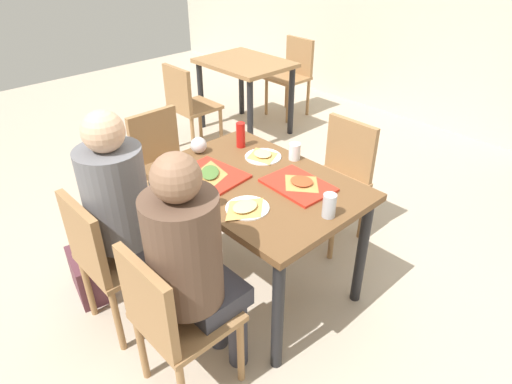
{
  "coord_description": "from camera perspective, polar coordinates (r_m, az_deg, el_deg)",
  "views": [
    {
      "loc": [
        1.55,
        -1.46,
        1.99
      ],
      "look_at": [
        0.0,
        0.0,
        0.68
      ],
      "focal_mm": 31.29,
      "sensor_mm": 36.0,
      "label": 1
    }
  ],
  "objects": [
    {
      "name": "handbag",
      "position": [
        2.94,
        -20.7,
        -9.84
      ],
      "size": [
        0.35,
        0.22,
        0.28
      ],
      "primitive_type": "cube",
      "rotation": [
        0.0,
        0.0,
        -0.2
      ],
      "color": "#592D38",
      "rests_on": "ground_plane"
    },
    {
      "name": "soda_can",
      "position": [
        2.16,
        9.34,
        -1.72
      ],
      "size": [
        0.07,
        0.07,
        0.12
      ],
      "primitive_type": "cylinder",
      "color": "#B7BCC6",
      "rests_on": "main_table"
    },
    {
      "name": "condiment_bottle",
      "position": [
        2.8,
        -1.97,
        7.3
      ],
      "size": [
        0.06,
        0.06,
        0.16
      ],
      "primitive_type": "cylinder",
      "color": "red",
      "rests_on": "main_table"
    },
    {
      "name": "chair_left_end",
      "position": [
        3.26,
        -11.68,
        3.8
      ],
      "size": [
        0.4,
        0.4,
        0.85
      ],
      "color": "#9E7247",
      "rests_on": "ground_plane"
    },
    {
      "name": "tray_red_near",
      "position": [
        2.51,
        -5.52,
        2.22
      ],
      "size": [
        0.39,
        0.3,
        0.02
      ],
      "primitive_type": "cube",
      "rotation": [
        0.0,
        0.0,
        0.11
      ],
      "color": "red",
      "rests_on": "main_table"
    },
    {
      "name": "background_chair_near",
      "position": [
        4.33,
        -8.76,
        11.22
      ],
      "size": [
        0.4,
        0.4,
        0.85
      ],
      "color": "#9E7247",
      "rests_on": "ground_plane"
    },
    {
      "name": "pizza_slice_b",
      "position": [
        2.41,
        5.84,
        1.27
      ],
      "size": [
        0.19,
        0.17,
        0.02
      ],
      "color": "#C68C47",
      "rests_on": "tray_red_far"
    },
    {
      "name": "foil_bundle",
      "position": [
        2.76,
        -7.34,
        5.97
      ],
      "size": [
        0.1,
        0.1,
        0.1
      ],
      "primitive_type": "sphere",
      "color": "silver",
      "rests_on": "main_table"
    },
    {
      "name": "person_in_red",
      "position": [
        2.36,
        -16.47,
        -1.6
      ],
      "size": [
        0.32,
        0.42,
        1.26
      ],
      "color": "#383842",
      "rests_on": "ground_plane"
    },
    {
      "name": "background_table",
      "position": [
        4.72,
        -1.41,
        14.9
      ],
      "size": [
        0.9,
        0.7,
        0.75
      ],
      "color": "#9E7247",
      "rests_on": "ground_plane"
    },
    {
      "name": "tray_red_far",
      "position": [
        2.41,
        5.4,
        0.88
      ],
      "size": [
        0.37,
        0.28,
        0.02
      ],
      "primitive_type": "cube",
      "rotation": [
        0.0,
        0.0,
        -0.05
      ],
      "color": "red",
      "rests_on": "main_table"
    },
    {
      "name": "plastic_cup_b",
      "position": [
        2.23,
        -5.93,
        -0.73
      ],
      "size": [
        0.07,
        0.07,
        0.1
      ],
      "primitive_type": "cylinder",
      "color": "white",
      "rests_on": "main_table"
    },
    {
      "name": "paper_plate_center",
      "position": [
        2.7,
        0.91,
        4.54
      ],
      "size": [
        0.22,
        0.22,
        0.01
      ],
      "primitive_type": "cylinder",
      "color": "white",
      "rests_on": "main_table"
    },
    {
      "name": "ground_plane",
      "position": [
        2.92,
        -0.0,
        -11.55
      ],
      "size": [
        10.0,
        10.0,
        0.02
      ],
      "primitive_type": "cube",
      "color": "#B7A893"
    },
    {
      "name": "plastic_cup_a",
      "position": [
        2.67,
        4.96,
        5.19
      ],
      "size": [
        0.07,
        0.07,
        0.1
      ],
      "primitive_type": "cylinder",
      "color": "white",
      "rests_on": "main_table"
    },
    {
      "name": "pizza_slice_a",
      "position": [
        2.49,
        -5.9,
        2.4
      ],
      "size": [
        0.27,
        0.26,
        0.02
      ],
      "color": "#C68C47",
      "rests_on": "tray_red_near"
    },
    {
      "name": "main_table",
      "position": [
        2.51,
        -0.0,
        -0.5
      ],
      "size": [
        1.15,
        0.81,
        0.75
      ],
      "color": "brown",
      "rests_on": "ground_plane"
    },
    {
      "name": "pizza_slice_c",
      "position": [
        2.7,
        0.84,
        4.81
      ],
      "size": [
        0.22,
        0.2,
        0.02
      ],
      "color": "tan",
      "rests_on": "paper_plate_center"
    },
    {
      "name": "chair_near_right",
      "position": [
        2.06,
        -10.87,
        -15.37
      ],
      "size": [
        0.4,
        0.4,
        0.85
      ],
      "color": "#9E7247",
      "rests_on": "ground_plane"
    },
    {
      "name": "background_chair_far",
      "position": [
        5.25,
        4.77,
        15.14
      ],
      "size": [
        0.4,
        0.4,
        0.85
      ],
      "color": "#9E7247",
      "rests_on": "ground_plane"
    },
    {
      "name": "chair_near_left",
      "position": [
        2.46,
        -18.45,
        -7.62
      ],
      "size": [
        0.4,
        0.4,
        0.85
      ],
      "color": "#9E7247",
      "rests_on": "ground_plane"
    },
    {
      "name": "paper_plate_near_edge",
      "position": [
        2.22,
        -1.11,
        -2.04
      ],
      "size": [
        0.22,
        0.22,
        0.01
      ],
      "primitive_type": "cylinder",
      "color": "white",
      "rests_on": "main_table"
    },
    {
      "name": "pizza_slice_d",
      "position": [
        2.2,
        -1.42,
        -1.99
      ],
      "size": [
        0.17,
        0.21,
        0.02
      ],
      "color": "tan",
      "rests_on": "paper_plate_near_edge"
    },
    {
      "name": "person_in_brown_jacket",
      "position": [
        1.95,
        -8.16,
        -8.48
      ],
      "size": [
        0.32,
        0.42,
        1.26
      ],
      "color": "#383842",
      "rests_on": "ground_plane"
    },
    {
      "name": "chair_far_side",
      "position": [
        3.11,
        10.64,
        2.43
      ],
      "size": [
        0.4,
        0.4,
        0.85
      ],
      "color": "#9E7247",
      "rests_on": "ground_plane"
    }
  ]
}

